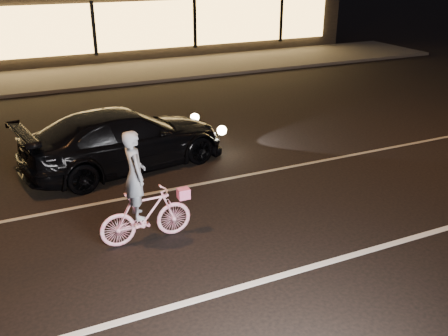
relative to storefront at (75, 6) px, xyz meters
name	(u,v)px	position (x,y,z in m)	size (l,w,h in m)	color
ground	(269,222)	(0.00, -18.97, -2.15)	(90.00, 90.00, 0.00)	black
lane_stripe_near	(317,265)	(0.00, -20.47, -2.14)	(60.00, 0.12, 0.01)	silver
lane_stripe_far	(222,180)	(0.00, -16.97, -2.14)	(60.00, 0.10, 0.01)	gray
sidewalk	(107,74)	(0.00, -5.97, -2.09)	(30.00, 4.00, 0.12)	#383533
storefront	(75,6)	(0.00, 0.00, 0.00)	(25.40, 8.42, 4.20)	black
cyclist	(143,203)	(-2.19, -18.65, -1.45)	(1.55, 0.53, 1.95)	#FF447F
sedan	(125,139)	(-1.64, -15.40, -1.49)	(4.80, 2.62, 1.32)	black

